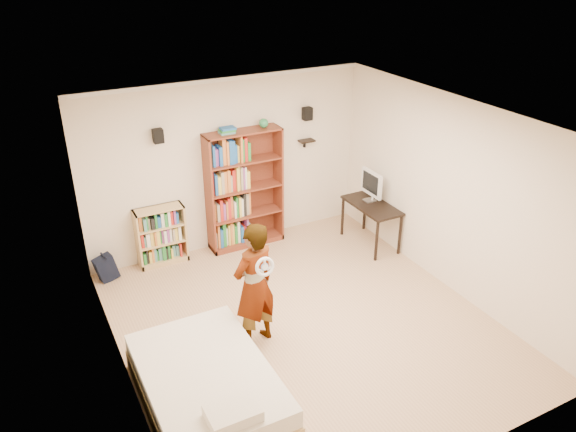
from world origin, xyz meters
name	(u,v)px	position (x,y,z in m)	size (l,w,h in m)	color
ground	(305,324)	(0.00, 0.00, 0.00)	(4.50, 5.00, 0.01)	tan
room_shell	(307,200)	(0.00, 0.00, 1.76)	(4.52, 5.02, 2.71)	beige
crown_molding	(308,124)	(0.00, 0.00, 2.67)	(4.50, 5.00, 0.06)	silver
speaker_left	(158,136)	(-1.05, 2.40, 2.00)	(0.14, 0.12, 0.20)	black
speaker_right	(307,114)	(1.35, 2.40, 2.00)	(0.14, 0.12, 0.20)	black
wall_shelf	(307,141)	(1.35, 2.41, 1.55)	(0.25, 0.16, 0.03)	black
tall_bookshelf	(245,190)	(0.20, 2.32, 0.95)	(1.21, 0.35, 1.91)	brown
low_bookshelf	(161,236)	(-1.17, 2.36, 0.46)	(0.74, 0.28, 0.92)	tan
computer_desk	(370,224)	(1.97, 1.38, 0.35)	(0.52, 1.04, 0.71)	black
imac	(370,186)	(2.02, 1.52, 0.96)	(0.10, 0.50, 0.50)	silver
daybed	(207,382)	(-1.59, -0.73, 0.29)	(1.28, 1.96, 0.58)	beige
person	(254,286)	(-0.70, -0.02, 0.81)	(0.59, 0.39, 1.63)	black
wii_wheel	(265,267)	(-0.70, -0.32, 1.24)	(0.23, 0.23, 0.04)	silver
navy_bag	(106,268)	(-2.05, 2.25, 0.21)	(0.30, 0.20, 0.41)	black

